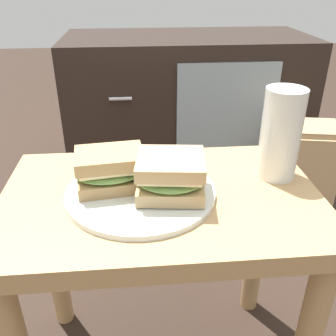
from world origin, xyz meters
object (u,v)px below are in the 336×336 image
sandwich_back (171,175)px  paper_bag (300,174)px  tv_cabinet (186,107)px  sandwich_front (110,170)px  plate (141,192)px  beer_glass (280,137)px

sandwich_back → paper_bag: (0.50, 0.55, -0.33)m
tv_cabinet → sandwich_back: tv_cabinet is taller
tv_cabinet → paper_bag: (0.34, -0.42, -0.11)m
sandwich_back → paper_bag: size_ratio=0.36×
tv_cabinet → sandwich_back: bearing=-99.4°
sandwich_front → sandwich_back: sandwich_back is taller
plate → beer_glass: size_ratio=1.54×
tv_cabinet → beer_glass: bearing=-87.1°
sandwich_front → paper_bag: size_ratio=0.37×
tv_cabinet → plate: bearing=-102.5°
sandwich_back → beer_glass: size_ratio=0.78×
sandwich_front → beer_glass: beer_glass is taller
tv_cabinet → sandwich_back: (-0.16, -0.96, 0.21)m
tv_cabinet → sandwich_back: 1.00m
sandwich_back → paper_bag: sandwich_back is taller
sandwich_back → tv_cabinet: bearing=80.6°
sandwich_front → beer_glass: size_ratio=0.80×
plate → beer_glass: 0.27m
sandwich_front → paper_bag: (0.61, 0.51, -0.32)m
beer_glass → tv_cabinet: bearing=92.9°
sandwich_front → sandwich_back: 0.11m
tv_cabinet → beer_glass: 0.94m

